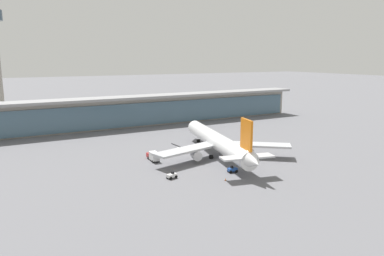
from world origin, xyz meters
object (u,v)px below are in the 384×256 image
service_truck_mid_apron_red (153,156)px  service_truck_by_tail_white (172,176)px  service_truck_near_nose_white (225,144)px  safety_cone_alpha (226,179)px  airliner_on_stand (218,142)px  service_truck_under_wing_blue (232,170)px  service_truck_on_taxiway_white (183,148)px

service_truck_mid_apron_red → service_truck_by_tail_white: (-2.43, -19.04, -0.82)m
service_truck_near_nose_white → service_truck_mid_apron_red: bearing=-170.4°
service_truck_near_nose_white → safety_cone_alpha: (-21.99, -33.22, -0.56)m
service_truck_mid_apron_red → service_truck_by_tail_white: size_ratio=2.33×
airliner_on_stand → service_truck_by_tail_white: airliner_on_stand is taller
service_truck_under_wing_blue → service_truck_mid_apron_red: service_truck_mid_apron_red is taller
airliner_on_stand → service_truck_on_taxiway_white: bearing=115.5°
service_truck_under_wing_blue → airliner_on_stand: bearing=71.3°
service_truck_mid_apron_red → service_truck_by_tail_white: bearing=-97.3°
service_truck_under_wing_blue → service_truck_by_tail_white: size_ratio=0.94×
airliner_on_stand → service_truck_mid_apron_red: (-21.40, 6.09, -3.58)m
airliner_on_stand → safety_cone_alpha: size_ratio=89.07×
service_truck_on_taxiway_white → safety_cone_alpha: service_truck_on_taxiway_white is taller
service_truck_mid_apron_red → service_truck_by_tail_white: 19.22m
service_truck_under_wing_blue → safety_cone_alpha: service_truck_under_wing_blue is taller
service_truck_under_wing_blue → service_truck_by_tail_white: same height
service_truck_near_nose_white → service_truck_by_tail_white: same height
safety_cone_alpha → service_truck_near_nose_white: bearing=56.5°
service_truck_under_wing_blue → service_truck_on_taxiway_white: service_truck_on_taxiway_white is taller
service_truck_by_tail_white → service_truck_on_taxiway_white: (17.28, 26.68, -0.07)m
service_truck_by_tail_white → service_truck_near_nose_white: bearing=35.4°
service_truck_under_wing_blue → service_truck_by_tail_white: bearing=168.5°
service_truck_mid_apron_red → safety_cone_alpha: bearing=-70.5°
service_truck_on_taxiway_white → service_truck_under_wing_blue: bearing=-88.2°
service_truck_near_nose_white → service_truck_under_wing_blue: size_ratio=1.09×
service_truck_by_tail_white → safety_cone_alpha: (12.30, -8.81, -0.56)m
airliner_on_stand → service_truck_near_nose_white: 16.12m
airliner_on_stand → service_truck_near_nose_white: (10.45, 11.46, -4.40)m
airliner_on_stand → service_truck_near_nose_white: size_ratio=19.07×
airliner_on_stand → service_truck_by_tail_white: size_ratio=19.57×
airliner_on_stand → safety_cone_alpha: airliner_on_stand is taller
airliner_on_stand → service_truck_near_nose_white: bearing=47.6°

